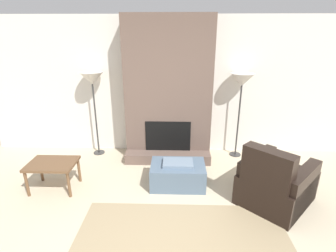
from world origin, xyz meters
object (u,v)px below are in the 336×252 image
(floor_lamp_left, at_px, (92,81))
(floor_lamp_right, at_px, (242,82))
(armchair, at_px, (274,185))
(side_table, at_px, (52,166))
(ottoman, at_px, (178,174))

(floor_lamp_left, xyz_separation_m, floor_lamp_right, (2.73, 0.00, -0.01))
(armchair, distance_m, floor_lamp_right, 1.93)
(armchair, relative_size, floor_lamp_right, 0.78)
(armchair, xyz_separation_m, side_table, (-3.26, 0.27, 0.09))
(ottoman, relative_size, side_table, 1.20)
(ottoman, distance_m, floor_lamp_left, 2.30)
(side_table, xyz_separation_m, floor_lamp_right, (3.06, 1.26, 1.06))
(floor_lamp_left, bearing_deg, armchair, -27.70)
(side_table, bearing_deg, ottoman, 4.91)
(ottoman, relative_size, floor_lamp_left, 0.52)
(ottoman, xyz_separation_m, floor_lamp_right, (1.15, 1.10, 1.26))
(ottoman, height_order, armchair, armchair)
(armchair, bearing_deg, side_table, 39.01)
(floor_lamp_right, bearing_deg, side_table, -157.53)
(floor_lamp_left, relative_size, floor_lamp_right, 1.01)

